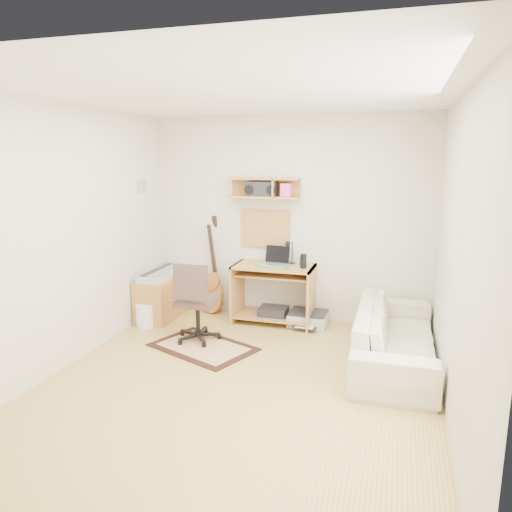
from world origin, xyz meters
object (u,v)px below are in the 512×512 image
(printer, at_px, (308,319))
(sofa, at_px, (396,326))
(desk, at_px, (274,294))
(task_chair, at_px, (197,301))
(cabinet, at_px, (163,296))

(printer, bearing_deg, sofa, -36.45)
(desk, xyz_separation_m, printer, (0.45, 0.01, -0.29))
(task_chair, distance_m, sofa, 2.17)
(desk, bearing_deg, cabinet, -173.17)
(desk, relative_size, task_chair, 1.05)
(cabinet, relative_size, sofa, 0.45)
(printer, height_order, sofa, sofa)
(cabinet, bearing_deg, printer, 5.53)
(task_chair, relative_size, cabinet, 1.06)
(desk, bearing_deg, sofa, -28.56)
(desk, xyz_separation_m, task_chair, (-0.67, -0.85, 0.10))
(task_chair, bearing_deg, printer, 35.33)
(cabinet, relative_size, printer, 1.91)
(task_chair, relative_size, sofa, 0.48)
(task_chair, bearing_deg, cabinet, 137.32)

